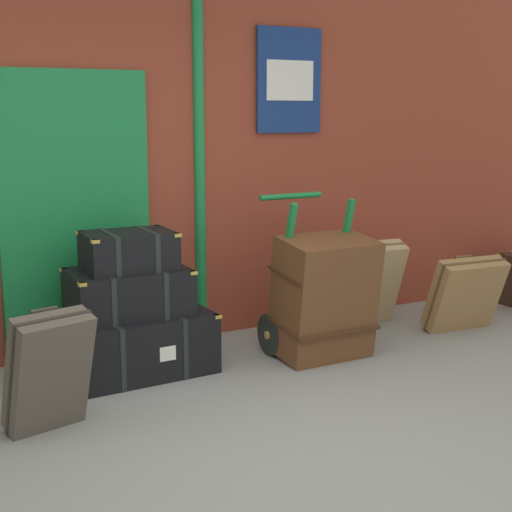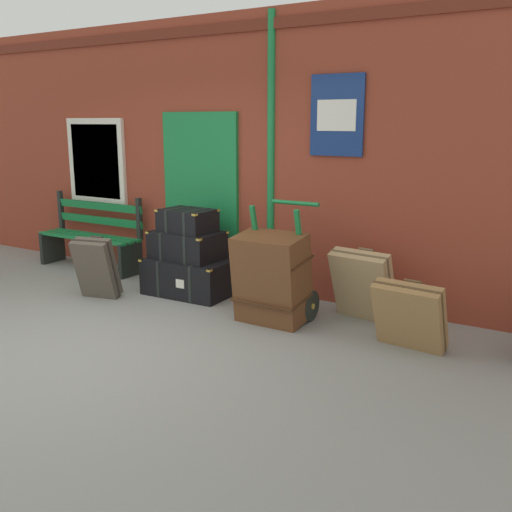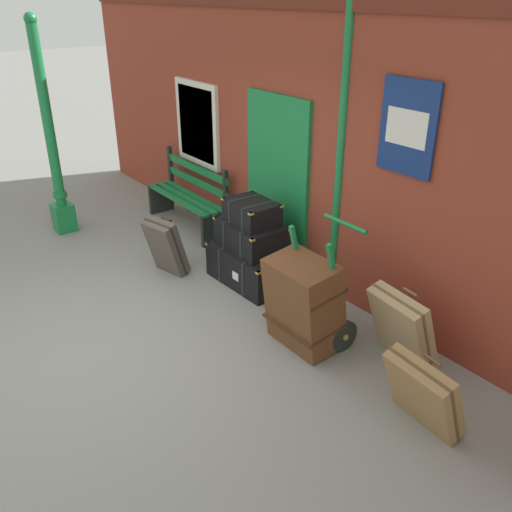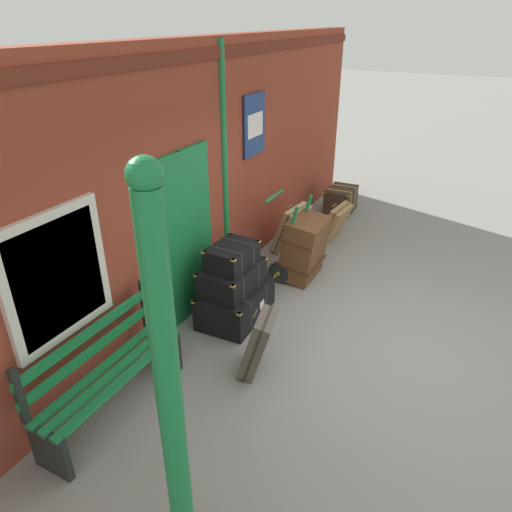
# 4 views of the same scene
# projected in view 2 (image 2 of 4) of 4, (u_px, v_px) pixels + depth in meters

# --- Properties ---
(ground_plane) EXTENTS (60.00, 60.00, 0.00)m
(ground_plane) POSITION_uv_depth(u_px,v_px,m) (78.00, 347.00, 5.28)
(ground_plane) COLOR gray
(brick_facade) EXTENTS (10.40, 0.35, 3.20)m
(brick_facade) POSITION_uv_depth(u_px,v_px,m) (234.00, 154.00, 7.08)
(brick_facade) COLOR brown
(brick_facade) RESTS_ON ground
(platform_bench) EXTENTS (1.60, 0.43, 1.01)m
(platform_bench) POSITION_uv_depth(u_px,v_px,m) (92.00, 236.00, 8.04)
(platform_bench) COLOR #197A3D
(platform_bench) RESTS_ON ground
(steamer_trunk_base) EXTENTS (1.03, 0.69, 0.43)m
(steamer_trunk_base) POSITION_uv_depth(u_px,v_px,m) (190.00, 276.00, 6.88)
(steamer_trunk_base) COLOR black
(steamer_trunk_base) RESTS_ON ground
(steamer_trunk_middle) EXTENTS (0.83, 0.58, 0.33)m
(steamer_trunk_middle) POSITION_uv_depth(u_px,v_px,m) (187.00, 245.00, 6.83)
(steamer_trunk_middle) COLOR black
(steamer_trunk_middle) RESTS_ON steamer_trunk_base
(steamer_trunk_top) EXTENTS (0.63, 0.48, 0.27)m
(steamer_trunk_top) POSITION_uv_depth(u_px,v_px,m) (188.00, 220.00, 6.76)
(steamer_trunk_top) COLOR black
(steamer_trunk_top) RESTS_ON steamer_trunk_middle
(porters_trolley) EXTENTS (0.71, 0.67, 1.18)m
(porters_trolley) POSITION_uv_depth(u_px,v_px,m) (280.00, 292.00, 6.03)
(porters_trolley) COLOR black
(porters_trolley) RESTS_ON ground
(large_brown_trunk) EXTENTS (0.70, 0.54, 0.93)m
(large_brown_trunk) POSITION_uv_depth(u_px,v_px,m) (272.00, 278.00, 5.84)
(large_brown_trunk) COLOR brown
(large_brown_trunk) RESTS_ON ground
(suitcase_cream) EXTENTS (0.66, 0.48, 0.75)m
(suitcase_cream) POSITION_uv_depth(u_px,v_px,m) (363.00, 285.00, 5.90)
(suitcase_cream) COLOR tan
(suitcase_cream) RESTS_ON ground
(suitcase_oxblood) EXTENTS (0.64, 0.43, 0.64)m
(suitcase_oxblood) POSITION_uv_depth(u_px,v_px,m) (409.00, 316.00, 5.15)
(suitcase_oxblood) COLOR olive
(suitcase_oxblood) RESTS_ON ground
(suitcase_umber) EXTENTS (0.52, 0.46, 0.73)m
(suitcase_umber) POSITION_uv_depth(u_px,v_px,m) (96.00, 268.00, 6.66)
(suitcase_umber) COLOR #51473D
(suitcase_umber) RESTS_ON ground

